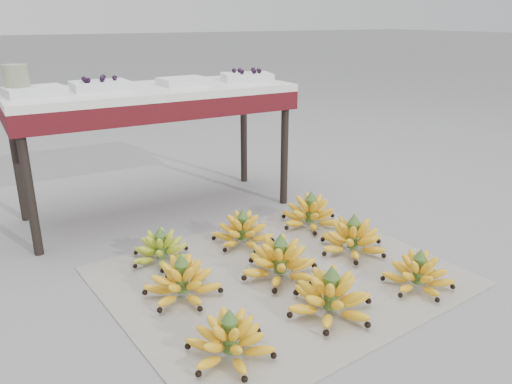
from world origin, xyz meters
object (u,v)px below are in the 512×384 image
bunch_back_center (243,232)px  glass_jar (17,80)px  bunch_front_right (418,274)px  bunch_back_right (311,214)px  bunch_mid_center (280,262)px  tray_left (100,85)px  bunch_back_left (161,249)px  tray_far_left (35,91)px  bunch_mid_right (353,239)px  bunch_mid_left (182,282)px  tray_right (183,81)px  bunch_front_center (331,297)px  newspaper_mat (280,276)px  bunch_front_left (230,340)px  tray_far_right (247,77)px  vendor_table (153,102)px

bunch_back_center → glass_jar: 1.14m
bunch_front_right → bunch_back_right: bearing=85.4°
bunch_front_right → bunch_mid_center: 0.51m
bunch_front_right → tray_left: size_ratio=1.10×
bunch_back_left → tray_far_left: tray_far_left is taller
bunch_mid_right → glass_jar: (-1.12, 0.88, 0.63)m
bunch_back_right → tray_left: bearing=152.9°
bunch_mid_left → tray_left: bearing=66.8°
tray_right → bunch_back_center: bearing=-88.0°
tray_far_left → tray_right: (0.68, 0.02, -0.00)m
tray_far_left → tray_left: size_ratio=1.03×
bunch_back_center → bunch_front_center: bearing=-96.6°
newspaper_mat → bunch_front_left: 0.52m
bunch_mid_center → tray_left: tray_left is taller
tray_right → tray_far_left: bearing=-178.3°
bunch_back_center → bunch_back_right: (0.37, 0.01, 0.00)m
bunch_mid_right → tray_far_left: (-1.06, 0.85, 0.59)m
bunch_mid_left → tray_far_right: bearing=24.4°
bunch_front_center → bunch_back_left: 0.74m
tray_far_right → bunch_back_right: bearing=-85.4°
bunch_mid_center → tray_left: size_ratio=1.57×
bunch_back_left → tray_left: bearing=96.7°
bunch_front_center → tray_far_right: tray_far_right is taller
vendor_table → tray_far_right: (0.51, -0.02, 0.09)m
tray_far_left → tray_far_right: bearing=0.2°
newspaper_mat → glass_jar: glass_jar is taller
newspaper_mat → bunch_front_left: bunch_front_left is taller
bunch_mid_left → tray_left: (-0.02, 0.87, 0.59)m
bunch_front_left → tray_far_left: tray_far_left is taller
bunch_front_center → glass_jar: bearing=137.0°
bunch_mid_right → vendor_table: 1.14m
bunch_front_left → bunch_back_center: bearing=41.8°
bunch_mid_right → bunch_back_left: 0.80m
bunch_front_left → bunch_back_left: size_ratio=1.28×
newspaper_mat → tray_left: bearing=113.6°
newspaper_mat → bunch_back_left: bearing=135.6°
vendor_table → tray_right: size_ratio=5.69×
newspaper_mat → glass_jar: bearing=129.4°
bunch_mid_left → tray_left: size_ratio=1.46×
bunch_mid_left → bunch_back_center: bearing=11.0°
newspaper_mat → bunch_mid_left: bearing=173.3°
bunch_mid_right → tray_far_right: (-0.03, 0.85, 0.59)m
bunch_mid_right → tray_far_right: tray_far_right is taller
tray_left → bunch_front_right: bearing=-57.5°
bunch_front_left → bunch_back_right: bunch_back_right is taller
bunch_back_left → glass_jar: size_ratio=1.98×
tray_left → bunch_front_left: bearing=-89.6°
tray_far_left → bunch_mid_left: bearing=-70.1°
bunch_front_left → vendor_table: size_ratio=0.25×
bunch_back_center → glass_jar: size_ratio=2.24×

